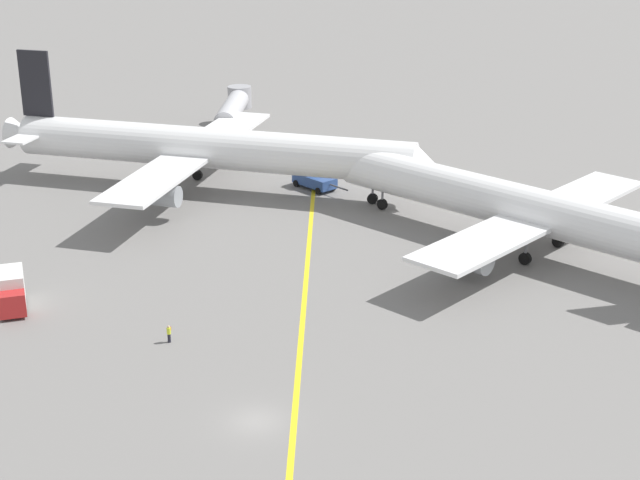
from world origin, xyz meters
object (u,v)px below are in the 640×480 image
Objects in this scene: pushback_tug at (314,179)px; ground_crew_marshaller_foreground at (169,334)px; airliner_at_gate_left at (208,149)px; jet_bridge at (234,106)px; airliner_being_pushed at (522,208)px; gse_catering_truck_tall at (11,291)px.

pushback_tug is 4.77× the size of ground_crew_marshaller_foreground.
airliner_at_gate_left is at bearing -172.89° from pushback_tug.
airliner_at_gate_left is 28.93m from jet_bridge.
airliner_at_gate_left is 3.02× the size of jet_bridge.
airliner_being_pushed is at bearing -25.35° from airliner_at_gate_left.
airliner_at_gate_left is at bearing -86.80° from jet_bridge.
jet_bridge is at bearing 118.86° from pushback_tug.
gse_catering_truck_tall reaches higher than pushback_tug.
pushback_tug is 0.40× the size of jet_bridge.
airliner_being_pushed is at bearing -49.89° from jet_bridge.
airliner_at_gate_left reaches higher than airliner_being_pushed.
jet_bridge is (-14.99, 27.19, 2.95)m from pushback_tug.
airliner_at_gate_left is at bearing 154.65° from airliner_being_pushed.
ground_crew_marshaller_foreground is (-32.99, -25.17, -3.88)m from airliner_being_pushed.
jet_bridge is at bearing 95.08° from ground_crew_marshaller_foreground.
gse_catering_truck_tall is 3.91× the size of ground_crew_marshaller_foreground.
gse_catering_truck_tall is 67.09m from jet_bridge.
ground_crew_marshaller_foreground is at bearing -84.92° from jet_bridge.
airliner_being_pushed is at bearing 37.34° from ground_crew_marshaller_foreground.
airliner_being_pushed is 61.13m from jet_bridge.
gse_catering_truck_tall is (-11.54, -37.45, -3.71)m from airliner_at_gate_left.
pushback_tug is at bearing 141.27° from airliner_being_pushed.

